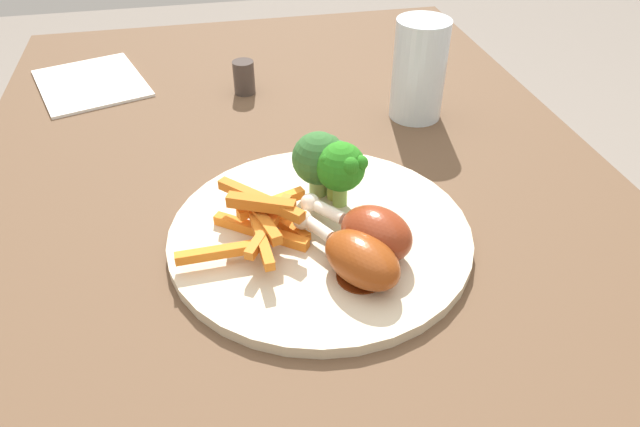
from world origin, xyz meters
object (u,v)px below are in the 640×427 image
Objects in this scene: carrot_fries_pile at (261,220)px; pepper_shaker at (244,77)px; broccoli_floret_front at (323,159)px; chicken_drumstick_far at (372,232)px; broccoli_floret_back at (334,164)px; dining_table at (311,299)px; dinner_plate at (320,234)px; broccoli_floret_middle at (341,167)px; water_glass at (419,70)px; chicken_drumstick_near at (358,257)px.

carrot_fries_pile is 0.34m from pepper_shaker.
chicken_drumstick_far is (0.10, 0.02, -0.02)m from broccoli_floret_front.
broccoli_floret_back is (0.01, 0.01, -0.00)m from broccoli_floret_front.
broccoli_floret_front reaches higher than dining_table.
dinner_plate is 4.20× the size of broccoli_floret_middle.
dining_table is 9.60× the size of carrot_fries_pile.
broccoli_floret_middle is 1.51× the size of pepper_shaker.
chicken_drumstick_far is at bearing 68.16° from carrot_fries_pile.
broccoli_floret_middle is at bearing 114.41° from carrot_fries_pile.
chicken_drumstick_far is at bearing -27.21° from water_glass.
dinner_plate is 2.38× the size of chicken_drumstick_near.
dining_table is 17.65× the size of broccoli_floret_middle.
dinner_plate is 2.51× the size of chicken_drumstick_far.
chicken_drumstick_near is 0.34m from water_glass.
carrot_fries_pile is (0.04, -0.09, -0.02)m from broccoli_floret_middle.
chicken_drumstick_far is (0.04, 0.04, 0.03)m from dinner_plate.
water_glass is 0.25m from pepper_shaker.
chicken_drumstick_near is at bearing -2.82° from broccoli_floret_back.
chicken_drumstick_near is (0.11, -0.01, -0.03)m from broccoli_floret_middle.
chicken_drumstick_far is at bearing 11.41° from pepper_shaker.
dinner_plate reaches higher than dining_table.
broccoli_floret_front is 0.57× the size of chicken_drumstick_near.
dining_table is at bearing -60.33° from broccoli_floret_middle.
chicken_drumstick_near is 2.66× the size of pepper_shaker.
broccoli_floret_middle is 1.14× the size of broccoli_floret_back.
carrot_fries_pile reaches higher than dinner_plate.
pepper_shaker is at bearing -173.77° from dinner_plate.
water_glass is (-0.18, 0.15, 0.01)m from broccoli_floret_back.
dining_table is 20.13× the size of broccoli_floret_back.
broccoli_floret_middle is at bearing 12.30° from pepper_shaker.
dinner_plate is 0.08m from chicken_drumstick_near.
broccoli_floret_front is at bearing -44.12° from water_glass.
dining_table is at bearing 5.44° from pepper_shaker.
dinner_plate is 2.30× the size of water_glass.
pepper_shaker is at bearing -174.56° from dining_table.
broccoli_floret_middle is 0.57× the size of chicken_drumstick_near.
pepper_shaker reaches higher than dinner_plate.
broccoli_floret_middle reaches higher than dining_table.
dining_table is at bearing -44.25° from broccoli_floret_back.
carrot_fries_pile is at bearing -88.17° from dinner_plate.
broccoli_floret_back is 0.50× the size of chicken_drumstick_near.
pepper_shaker is at bearing -169.27° from broccoli_floret_front.
broccoli_floret_back is 0.48× the size of carrot_fries_pile.
broccoli_floret_middle is at bearing 119.67° from dining_table.
broccoli_floret_back is at bearing 12.08° from pepper_shaker.
dining_table is at bearing -27.43° from broccoli_floret_front.
dining_table is at bearing 110.43° from carrot_fries_pile.
chicken_drumstick_far is at bearing 38.72° from dining_table.
water_glass reaches higher than chicken_drumstick_near.
water_glass reaches higher than broccoli_floret_middle.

